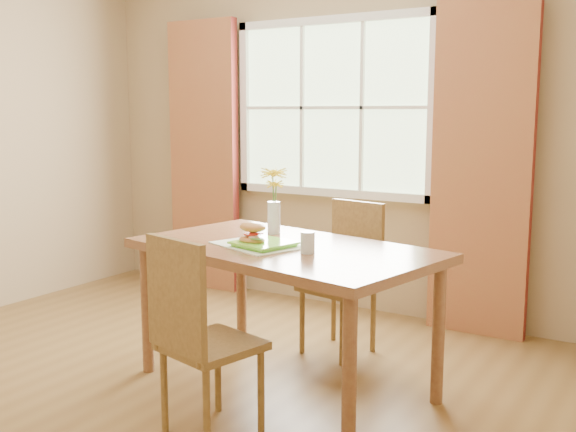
{
  "coord_description": "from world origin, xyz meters",
  "views": [
    {
      "loc": [
        2.38,
        -2.59,
        1.47
      ],
      "look_at": [
        0.59,
        0.29,
        0.94
      ],
      "focal_mm": 42.0,
      "sensor_mm": 36.0,
      "label": 1
    }
  ],
  "objects_px": {
    "dining_table": "(284,260)",
    "chair_near": "(197,329)",
    "croissant_sandwich": "(252,233)",
    "flower_vase": "(274,194)",
    "water_glass": "(308,243)",
    "chair_far": "(346,270)"
  },
  "relations": [
    {
      "from": "chair_far",
      "to": "dining_table",
      "type": "bearing_deg",
      "value": -80.76
    },
    {
      "from": "croissant_sandwich",
      "to": "flower_vase",
      "type": "xyz_separation_m",
      "value": [
        -0.12,
        0.39,
        0.15
      ]
    },
    {
      "from": "chair_near",
      "to": "chair_far",
      "type": "height_order",
      "value": "chair_near"
    },
    {
      "from": "dining_table",
      "to": "chair_near",
      "type": "relative_size",
      "value": 1.85
    },
    {
      "from": "dining_table",
      "to": "chair_far",
      "type": "height_order",
      "value": "chair_far"
    },
    {
      "from": "croissant_sandwich",
      "to": "water_glass",
      "type": "xyz_separation_m",
      "value": [
        0.31,
        0.03,
        -0.02
      ]
    },
    {
      "from": "chair_near",
      "to": "chair_far",
      "type": "relative_size",
      "value": 1.02
    },
    {
      "from": "dining_table",
      "to": "water_glass",
      "type": "bearing_deg",
      "value": -16.24
    },
    {
      "from": "dining_table",
      "to": "chair_near",
      "type": "distance_m",
      "value": 0.72
    },
    {
      "from": "dining_table",
      "to": "croissant_sandwich",
      "type": "height_order",
      "value": "croissant_sandwich"
    },
    {
      "from": "chair_far",
      "to": "croissant_sandwich",
      "type": "relative_size",
      "value": 5.8
    },
    {
      "from": "dining_table",
      "to": "flower_vase",
      "type": "xyz_separation_m",
      "value": [
        -0.23,
        0.26,
        0.31
      ]
    },
    {
      "from": "dining_table",
      "to": "croissant_sandwich",
      "type": "xyz_separation_m",
      "value": [
        -0.11,
        -0.13,
        0.15
      ]
    },
    {
      "from": "chair_near",
      "to": "flower_vase",
      "type": "distance_m",
      "value": 1.1
    },
    {
      "from": "croissant_sandwich",
      "to": "flower_vase",
      "type": "bearing_deg",
      "value": 105.17
    },
    {
      "from": "dining_table",
      "to": "chair_near",
      "type": "xyz_separation_m",
      "value": [
        -0.02,
        -0.7,
        -0.18
      ]
    },
    {
      "from": "chair_near",
      "to": "croissant_sandwich",
      "type": "height_order",
      "value": "chair_near"
    },
    {
      "from": "water_glass",
      "to": "flower_vase",
      "type": "relative_size",
      "value": 0.28
    },
    {
      "from": "dining_table",
      "to": "flower_vase",
      "type": "distance_m",
      "value": 0.47
    },
    {
      "from": "chair_near",
      "to": "water_glass",
      "type": "height_order",
      "value": "chair_near"
    },
    {
      "from": "chair_near",
      "to": "water_glass",
      "type": "bearing_deg",
      "value": 83.0
    },
    {
      "from": "dining_table",
      "to": "chair_near",
      "type": "bearing_deg",
      "value": -80.91
    }
  ]
}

